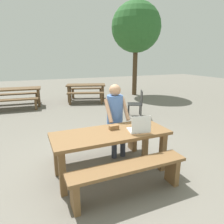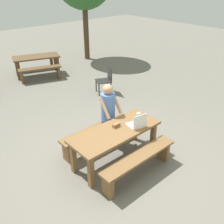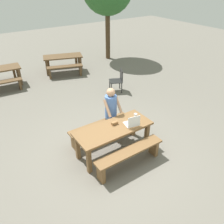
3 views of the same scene
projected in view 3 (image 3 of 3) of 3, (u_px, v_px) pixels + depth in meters
ground_plane at (113, 151)px, 5.65m from camera, size 30.00×30.00×0.00m
picnic_table_front at (114, 131)px, 5.34m from camera, size 1.84×0.73×0.71m
bench_near at (129, 155)px, 5.03m from camera, size 1.68×0.30×0.47m
bench_far at (100, 128)px, 5.91m from camera, size 1.68×0.30×0.47m
laptop at (132, 123)px, 5.32m from camera, size 0.36×0.34×0.28m
small_pouch at (115, 123)px, 5.37m from camera, size 0.16×0.07×0.07m
coffee_mug at (136, 115)px, 5.65m from camera, size 0.08×0.08×0.09m
person_seated at (112, 109)px, 5.81m from camera, size 0.41×0.41×1.37m
plastic_chair at (118, 80)px, 8.30m from camera, size 0.58×0.58×0.83m
picnic_table_rear at (63, 59)px, 9.88m from camera, size 1.77×1.18×0.71m
bench_rear_south at (65, 69)px, 9.51m from camera, size 1.48×0.74×0.47m
bench_rear_north at (62, 60)px, 10.52m from camera, size 1.48×0.74×0.47m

